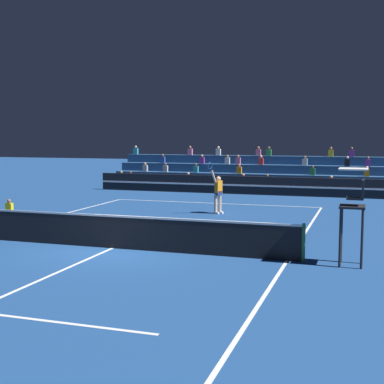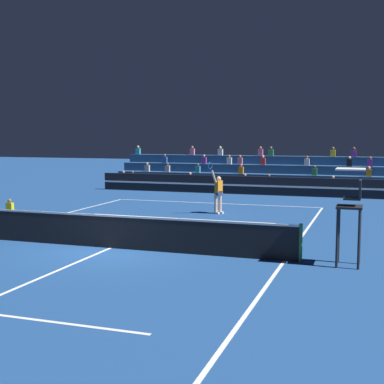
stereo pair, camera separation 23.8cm
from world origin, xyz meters
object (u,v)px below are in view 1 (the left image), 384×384
umpire_chair (354,203)px  tennis_ball (125,217)px  ball_kid_courtside (9,211)px  tennis_player (218,192)px

umpire_chair → tennis_ball: bearing=148.7°
ball_kid_courtside → tennis_ball: size_ratio=12.43×
umpire_chair → tennis_player: size_ratio=1.09×
umpire_chair → tennis_ball: (-9.61, 5.84, -1.68)m
tennis_ball → ball_kid_courtside: bearing=-160.0°
tennis_player → tennis_ball: (-3.51, -2.49, -0.95)m
tennis_player → tennis_ball: 4.40m
umpire_chair → tennis_player: umpire_chair is taller
ball_kid_courtside → tennis_ball: bearing=20.0°
umpire_chair → tennis_player: (-6.11, 8.33, -0.73)m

